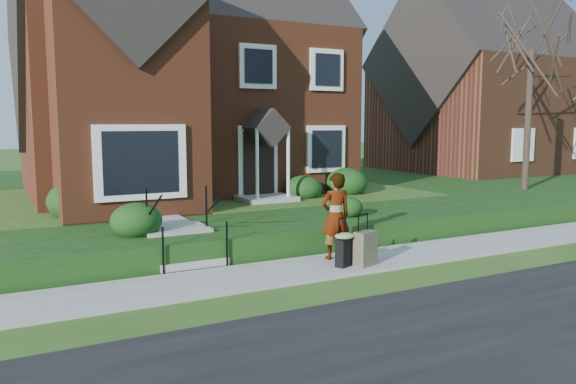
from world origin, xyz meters
TOP-DOWN VIEW (x-y plane):
  - ground at (0.00, 0.00)m, footprint 120.00×120.00m
  - street at (0.00, -5.00)m, footprint 60.00×6.00m
  - sidewalk at (0.00, 0.00)m, footprint 60.00×1.60m
  - terrace at (4.00, 10.90)m, footprint 44.00×20.00m
  - walkway at (-2.50, 5.00)m, footprint 1.20×6.00m
  - main_house at (-0.21, 9.61)m, footprint 10.40×10.20m
  - neighbour_house at (16.00, 11.00)m, footprint 9.40×8.00m
  - front_steps at (-2.50, 1.84)m, footprint 1.40×2.02m
  - foundation_shrubs at (-0.28, 4.97)m, footprint 9.83×4.75m
  - woman at (0.39, 0.31)m, footprint 0.71×0.50m
  - suitcase_black at (0.20, -0.31)m, footprint 0.51×0.47m
  - suitcase_olive at (0.63, -0.44)m, footprint 0.54×0.39m
  - tree_gap at (10.65, 4.02)m, footprint 5.30×5.30m

SIDE VIEW (x-z plane):
  - ground at x=0.00m, z-range 0.00..0.00m
  - street at x=0.00m, z-range 0.00..0.01m
  - sidewalk at x=0.00m, z-range 0.00..0.08m
  - terrace at x=4.00m, z-range 0.00..0.60m
  - suitcase_olive at x=0.63m, z-range -0.09..0.95m
  - suitcase_black at x=0.20m, z-range -0.03..0.96m
  - front_steps at x=-2.50m, z-range -0.28..1.22m
  - walkway at x=-2.50m, z-range 0.60..0.66m
  - woman at x=0.39m, z-range 0.08..1.91m
  - foundation_shrubs at x=-0.28m, z-range 0.54..1.57m
  - neighbour_house at x=16.00m, z-range 0.65..9.85m
  - main_house at x=-0.21m, z-range 0.56..9.96m
  - tree_gap at x=10.65m, z-range 2.11..9.68m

